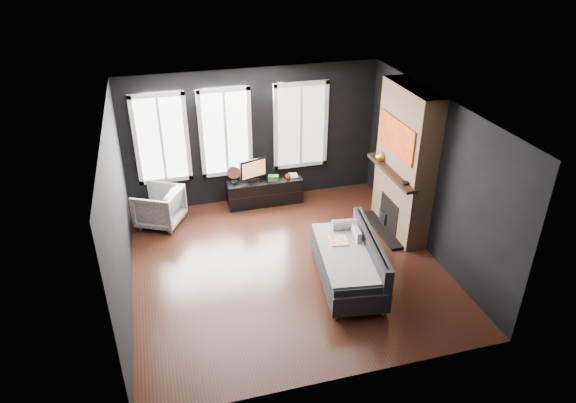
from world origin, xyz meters
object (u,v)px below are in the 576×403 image
object	(u,v)px
mug	(288,176)
book	(289,171)
sofa	(348,260)
media_console	(264,191)
monitor	(253,169)
mantel_vase	(381,155)
armchair	(159,205)

from	to	relation	value
mug	book	xyz separation A→B (m)	(0.05, 0.11, 0.06)
sofa	media_console	distance (m)	2.96
media_console	monitor	xyz separation A→B (m)	(-0.22, -0.01, 0.53)
mug	mantel_vase	xyz separation A→B (m)	(1.45, -1.11, 0.75)
monitor	mug	size ratio (longest dim) A/B	5.43
media_console	mug	world-z (taller)	mug
armchair	mug	distance (m)	2.57
monitor	mug	bearing A→B (deg)	-24.76
sofa	media_console	world-z (taller)	sofa
media_console	sofa	bearing A→B (deg)	-76.70
sofa	book	world-z (taller)	sofa
armchair	book	xyz separation A→B (m)	(2.61, 0.32, 0.24)
book	mantel_vase	distance (m)	1.97
armchair	book	bearing A→B (deg)	124.32
media_console	mantel_vase	xyz separation A→B (m)	(1.91, -1.19, 1.06)
book	mantel_vase	bearing A→B (deg)	-41.07
media_console	monitor	world-z (taller)	monitor
sofa	monitor	xyz separation A→B (m)	(-0.89, 2.87, 0.38)
sofa	armchair	xyz separation A→B (m)	(-2.76, 2.59, -0.01)
sofa	mug	bearing A→B (deg)	102.36
armchair	media_console	bearing A→B (deg)	125.34
book	media_console	bearing A→B (deg)	-177.20
armchair	mantel_vase	world-z (taller)	mantel_vase
media_console	monitor	size ratio (longest dim) A/B	2.51
mug	sofa	bearing A→B (deg)	-85.73
mantel_vase	mug	bearing A→B (deg)	142.56
armchair	mantel_vase	xyz separation A→B (m)	(4.00, -0.90, 0.93)
media_console	mug	distance (m)	0.57
media_console	monitor	distance (m)	0.57
armchair	media_console	size ratio (longest dim) A/B	0.53
armchair	media_console	distance (m)	2.11
media_console	mug	bearing A→B (deg)	-9.90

